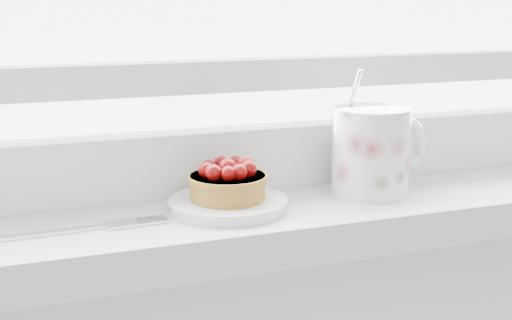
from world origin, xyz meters
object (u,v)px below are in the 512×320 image
saucer (228,204)px  raspberry_tart (228,182)px  floral_mug (373,149)px  fork (69,230)px

saucer → raspberry_tart: 0.02m
floral_mug → fork: floral_mug is taller
floral_mug → saucer: bearing=-178.3°
saucer → fork: (-0.16, -0.01, -0.00)m
saucer → floral_mug: size_ratio=0.89×
floral_mug → fork: (-0.34, -0.02, -0.05)m
saucer → fork: size_ratio=0.65×
saucer → floral_mug: (0.17, 0.01, 0.04)m
floral_mug → raspberry_tart: bearing=-178.3°
raspberry_tart → fork: raspberry_tart is taller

